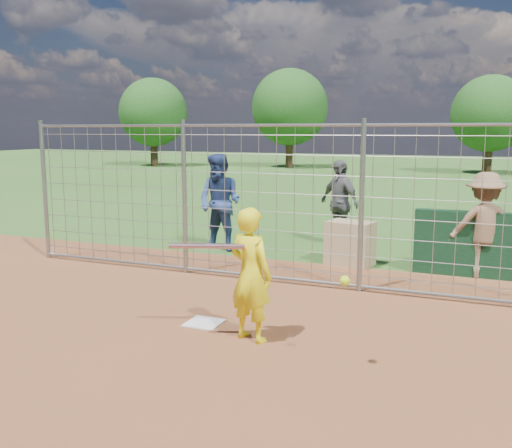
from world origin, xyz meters
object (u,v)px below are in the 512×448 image
at_px(batter, 251,275).
at_px(bystander_b, 339,203).
at_px(equipment_bin, 350,243).
at_px(bystander_a, 220,202).
at_px(bystander_c, 484,225).

bearing_deg(batter, bystander_b, -68.38).
height_order(bystander_b, equipment_bin, bystander_b).
relative_size(bystander_a, bystander_b, 1.08).
distance_m(batter, equipment_bin, 4.16).
bearing_deg(batter, equipment_bin, -75.47).
bearing_deg(bystander_b, bystander_a, -112.17).
bearing_deg(bystander_b, batter, -52.51).
bearing_deg(batter, bystander_c, -103.25).
xyz_separation_m(batter, bystander_a, (-2.53, 4.37, 0.20)).
bearing_deg(batter, bystander_a, -42.62).
bearing_deg(bystander_a, batter, -51.34).
xyz_separation_m(bystander_a, bystander_c, (4.96, -0.25, -0.11)).
relative_size(bystander_c, equipment_bin, 2.19).
height_order(bystander_c, equipment_bin, bystander_c).
distance_m(bystander_a, equipment_bin, 2.80).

